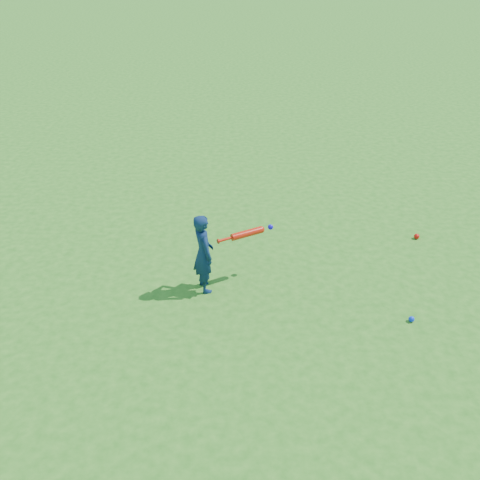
% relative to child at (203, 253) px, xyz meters
% --- Properties ---
extents(ground, '(80.00, 80.00, 0.00)m').
position_rel_child_xyz_m(ground, '(0.57, 0.33, -0.51)').
color(ground, '#2A711B').
rests_on(ground, ground).
extents(child, '(0.36, 0.43, 1.02)m').
position_rel_child_xyz_m(child, '(0.00, 0.00, 0.00)').
color(child, '#0F2346').
rests_on(child, ground).
extents(ground_ball_red, '(0.08, 0.08, 0.08)m').
position_rel_child_xyz_m(ground_ball_red, '(2.97, 1.27, -0.47)').
color(ground_ball_red, red).
rests_on(ground_ball_red, ground).
extents(ground_ball_blue, '(0.07, 0.07, 0.07)m').
position_rel_child_xyz_m(ground_ball_blue, '(2.39, -0.63, -0.48)').
color(ground_ball_blue, '#0D31E3').
rests_on(ground_ball_blue, ground).
extents(bat_swing, '(0.69, 0.42, 0.09)m').
position_rel_child_xyz_m(bat_swing, '(0.55, 0.25, 0.14)').
color(bat_swing, red).
rests_on(bat_swing, ground).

